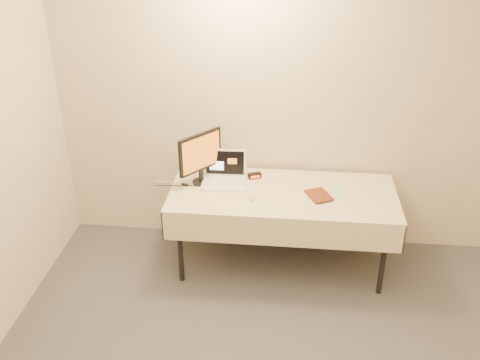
# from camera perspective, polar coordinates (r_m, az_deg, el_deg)

# --- Properties ---
(back_wall) EXTENTS (4.00, 0.10, 2.70)m
(back_wall) POSITION_cam_1_polar(r_m,az_deg,el_deg) (4.55, 5.09, 8.27)
(back_wall) COLOR beige
(back_wall) RESTS_ON ground
(table) EXTENTS (1.86, 0.81, 0.74)m
(table) POSITION_cam_1_polar(r_m,az_deg,el_deg) (4.43, 4.59, -1.98)
(table) COLOR black
(table) RESTS_ON ground
(laptop) EXTENTS (0.38, 0.31, 0.26)m
(laptop) POSITION_cam_1_polar(r_m,az_deg,el_deg) (4.51, -1.68, 0.54)
(laptop) COLOR white
(laptop) RESTS_ON table
(monitor) EXTENTS (0.30, 0.35, 0.45)m
(monitor) POSITION_cam_1_polar(r_m,az_deg,el_deg) (4.42, -4.25, 2.72)
(monitor) COLOR black
(monitor) RESTS_ON table
(book) EXTENTS (0.16, 0.09, 0.22)m
(book) POSITION_cam_1_polar(r_m,az_deg,el_deg) (4.27, 7.51, -0.69)
(book) COLOR #9B3D1C
(book) RESTS_ON table
(alarm_clock) EXTENTS (0.12, 0.08, 0.05)m
(alarm_clock) POSITION_cam_1_polar(r_m,az_deg,el_deg) (4.59, 1.57, 0.47)
(alarm_clock) COLOR black
(alarm_clock) RESTS_ON table
(clicker) EXTENTS (0.06, 0.09, 0.02)m
(clicker) POSITION_cam_1_polar(r_m,az_deg,el_deg) (4.28, 1.29, -1.92)
(clicker) COLOR #B8B8BB
(clicker) RESTS_ON table
(paper_form) EXTENTS (0.12, 0.26, 0.00)m
(paper_form) POSITION_cam_1_polar(r_m,az_deg,el_deg) (4.46, 10.48, -1.26)
(paper_form) COLOR #B0D9AC
(paper_form) RESTS_ON table
(usb_dongle) EXTENTS (0.06, 0.04, 0.01)m
(usb_dongle) POSITION_cam_1_polar(r_m,az_deg,el_deg) (4.51, -5.91, -0.48)
(usb_dongle) COLOR black
(usb_dongle) RESTS_ON table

